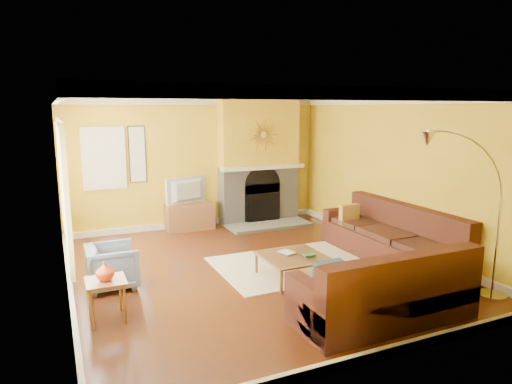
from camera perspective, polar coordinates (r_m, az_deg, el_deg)
name	(u,v)px	position (r m, az deg, el deg)	size (l,w,h in m)	color
floor	(254,269)	(7.37, -0.19, -9.59)	(5.50, 6.00, 0.02)	#5D2A13
ceiling	(254,95)	(6.92, -0.20, 12.07)	(5.50, 6.00, 0.02)	white
wall_back	(197,164)	(9.82, -7.36, 3.55)	(5.50, 0.02, 2.70)	gold
wall_front	(383,233)	(4.50, 15.62, -4.93)	(5.50, 0.02, 2.70)	gold
wall_left	(60,199)	(6.43, -23.29, -0.83)	(0.02, 6.00, 2.70)	gold
wall_right	(396,174)	(8.51, 17.06, 2.12)	(0.02, 6.00, 2.70)	gold
baseboard	(254,265)	(7.34, -0.19, -9.07)	(5.50, 6.00, 0.12)	white
crown_molding	(254,99)	(6.92, -0.20, 11.49)	(5.50, 6.00, 0.12)	white
window_left_near	(60,174)	(7.69, -23.27, 2.02)	(0.06, 1.22, 1.72)	white
window_left_far	(64,196)	(5.82, -22.88, -0.42)	(0.06, 1.22, 1.72)	white
window_back	(104,158)	(9.38, -18.50, 4.01)	(0.82, 0.06, 1.22)	white
wall_art	(137,154)	(9.47, -14.60, 4.57)	(0.34, 0.04, 1.14)	white
fireplace	(259,162)	(10.10, 0.36, 3.83)	(1.80, 0.40, 2.70)	gray
mantel	(263,167)	(9.89, 0.93, 3.10)	(1.92, 0.22, 0.08)	white
hearth	(269,225)	(9.85, 1.68, -4.17)	(1.80, 0.70, 0.06)	gray
sunburst	(263,135)	(9.84, 0.92, 7.16)	(0.70, 0.04, 0.70)	olive
rug	(292,265)	(7.52, 4.49, -9.05)	(2.40, 1.80, 0.02)	beige
sectional_sofa	(349,247)	(7.05, 11.59, -6.80)	(3.16, 3.63, 0.90)	#4B2118
coffee_table	(293,267)	(6.91, 4.68, -9.31)	(0.93, 0.93, 0.37)	white
media_console	(190,217)	(9.67, -8.30, -3.07)	(0.99, 0.44, 0.54)	brown
tv	(189,191)	(9.56, -8.39, 0.15)	(0.98, 0.13, 0.56)	black
subwoofer	(201,221)	(9.74, -6.89, -3.59)	(0.33, 0.33, 0.33)	white
armchair	(112,266)	(6.83, -17.53, -8.86)	(0.67, 0.69, 0.63)	slate
side_table	(107,300)	(5.88, -18.14, -12.71)	(0.46, 0.46, 0.50)	brown
vase	(105,271)	(5.75, -18.35, -9.35)	(0.22, 0.22, 0.23)	#C8401C
book	(282,254)	(6.86, 3.30, -7.72)	(0.18, 0.25, 0.02)	white
arc_lamp	(465,221)	(6.26, 24.71, -3.36)	(1.42, 0.36, 2.25)	silver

